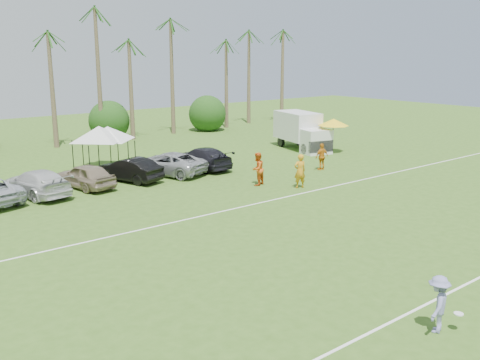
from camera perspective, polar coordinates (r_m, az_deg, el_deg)
field_lines at (r=21.91m, az=6.77°, el=-7.08°), size 80.00×12.10×0.01m
palm_tree_5 at (r=46.71m, az=-20.80°, el=13.48°), size 2.40×2.40×9.90m
palm_tree_6 at (r=48.14m, az=-16.22°, el=14.81°), size 2.40×2.40×10.90m
palm_tree_7 at (r=49.86m, az=-11.89°, el=15.96°), size 2.40×2.40×11.90m
palm_tree_8 at (r=52.28m, az=-6.73°, el=13.19°), size 2.40×2.40×8.90m
palm_tree_9 at (r=55.09m, az=-2.20°, el=14.18°), size 2.40×2.40×9.90m
palm_tree_10 at (r=58.22m, az=1.89°, el=15.00°), size 2.40×2.40×10.90m
palm_tree_11 at (r=60.91m, az=4.88°, el=15.69°), size 2.40×2.40×11.90m
bush_tree_2 at (r=50.18m, az=-14.00°, el=6.37°), size 4.00×4.00×4.00m
bush_tree_3 at (r=55.06m, az=-4.45°, el=7.32°), size 4.00×4.00×4.00m
sideline_player_a at (r=30.98m, az=6.40°, el=0.95°), size 0.83×0.67×1.98m
sideline_player_b at (r=31.42m, az=1.87°, el=1.18°), size 1.14×1.02×1.96m
sideline_player_c at (r=35.98m, az=8.72°, el=2.47°), size 1.08×0.53×1.79m
box_truck at (r=43.44m, az=6.62°, el=5.33°), size 3.41×6.05×2.94m
canopy_tent_left at (r=36.60m, az=-14.84°, el=5.58°), size 4.21×4.21×3.41m
canopy_tent_right at (r=37.17m, az=-13.97°, el=5.57°), size 4.04×4.04×3.27m
market_umbrella at (r=42.19m, az=9.94°, el=6.09°), size 2.39×2.39×2.66m
frisbee_player at (r=16.25m, az=20.37°, el=-12.30°), size 1.23×0.99×1.66m
parked_car_3 at (r=31.19m, az=-20.88°, el=-0.29°), size 2.83×5.22×1.44m
parked_car_4 at (r=32.09m, az=-16.18°, el=0.43°), size 2.49×4.46×1.44m
parked_car_5 at (r=33.18m, az=-11.74°, el=1.11°), size 2.87×4.61×1.44m
parked_car_6 at (r=34.57m, az=-7.72°, el=1.76°), size 4.13×5.68×1.44m
parked_car_7 at (r=36.13m, az=-4.03°, el=2.36°), size 2.07×4.97×1.44m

